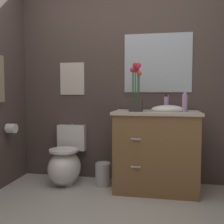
% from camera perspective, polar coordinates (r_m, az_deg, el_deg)
% --- Properties ---
extents(wall_back, '(4.17, 0.05, 2.50)m').
position_cam_1_polar(wall_back, '(3.34, 6.28, 6.76)').
color(wall_back, '#4C3D38').
rests_on(wall_back, ground_plane).
extents(toilet, '(0.38, 0.59, 0.69)m').
position_cam_1_polar(toilet, '(3.35, -9.79, -10.66)').
color(toilet, white).
rests_on(toilet, ground_plane).
extents(vanity_cabinet, '(0.94, 0.56, 1.07)m').
position_cam_1_polar(vanity_cabinet, '(3.07, 9.37, -7.93)').
color(vanity_cabinet, brown).
rests_on(vanity_cabinet, ground_plane).
extents(flower_vase, '(0.14, 0.14, 0.53)m').
position_cam_1_polar(flower_vase, '(2.95, 5.10, 3.94)').
color(flower_vase, '#38332D').
rests_on(flower_vase, vanity_cabinet).
extents(soap_bottle, '(0.05, 0.05, 0.18)m').
position_cam_1_polar(soap_bottle, '(3.11, 11.45, 1.82)').
color(soap_bottle, '#B28CBF').
rests_on(soap_bottle, vanity_cabinet).
extents(lotion_bottle, '(0.06, 0.06, 0.21)m').
position_cam_1_polar(lotion_bottle, '(2.96, 15.21, 1.93)').
color(lotion_bottle, '#B28CBF').
rests_on(lotion_bottle, vanity_cabinet).
extents(trash_bin, '(0.18, 0.18, 0.27)m').
position_cam_1_polar(trash_bin, '(3.25, -1.92, -13.03)').
color(trash_bin, '#B7B7BC').
rests_on(trash_bin, ground_plane).
extents(wall_poster, '(0.32, 0.01, 0.41)m').
position_cam_1_polar(wall_poster, '(3.50, -8.45, 6.99)').
color(wall_poster, beige).
extents(wall_mirror, '(0.80, 0.01, 0.70)m').
position_cam_1_polar(wall_mirror, '(3.32, 9.67, 10.21)').
color(wall_mirror, '#B2BCC6').
extents(toilet_paper_roll, '(0.11, 0.11, 0.11)m').
position_cam_1_polar(toilet_paper_roll, '(3.35, -20.56, -3.26)').
color(toilet_paper_roll, white).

